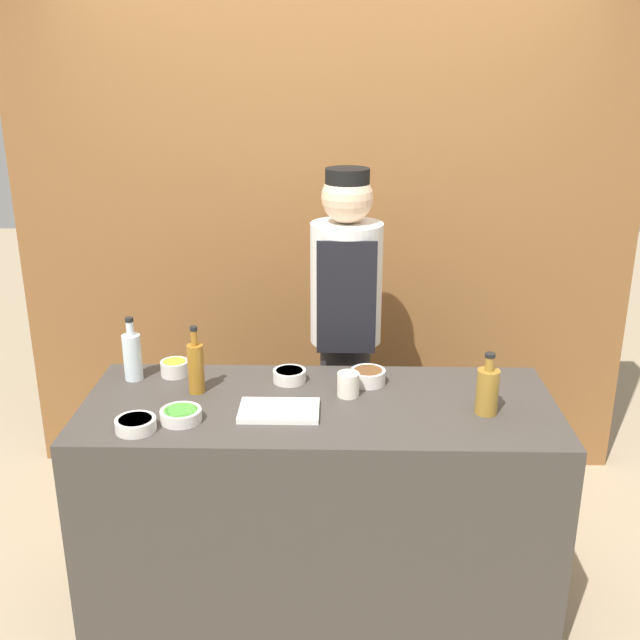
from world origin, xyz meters
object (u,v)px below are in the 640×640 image
Objects in this scene: sauce_bowl_yellow at (175,367)px; cup_cream at (348,384)px; bottle_amber at (196,367)px; chef_center at (346,335)px; bottle_clear at (132,355)px; cutting_board at (279,411)px; sauce_bowl_green at (181,415)px; bottle_vinegar at (487,390)px; sauce_bowl_purple at (136,424)px; sauce_bowl_red at (289,375)px; sauce_bowl_brown at (368,376)px.

sauce_bowl_yellow is 0.73m from cup_cream.
chef_center is (0.58, 0.54, -0.07)m from bottle_amber.
chef_center is at bearing 26.10° from bottle_clear.
bottle_amber is 1.03× the size of bottle_clear.
cutting_board is 1.08× the size of bottle_amber.
cup_cream reaches higher than sauce_bowl_green.
bottle_clear is at bearing -153.90° from chef_center.
cup_cream is (0.71, -0.18, 0.01)m from sauce_bowl_yellow.
cup_cream is (0.86, -0.14, -0.06)m from bottle_clear.
sauce_bowl_yellow is 0.49× the size of bottle_vinegar.
sauce_bowl_purple is 0.48m from sauce_bowl_yellow.
sauce_bowl_green is 1.12× the size of sauce_bowl_red.
bottle_amber is at bearing 151.93° from cutting_board.
cutting_board is 0.39m from bottle_amber.
sauce_bowl_yellow is 1.25m from bottle_vinegar.
chef_center reaches higher than sauce_bowl_red.
cutting_board is 0.76m from chef_center.
sauce_bowl_purple is at bearing -139.85° from sauce_bowl_red.
sauce_bowl_yellow is 0.87× the size of sauce_bowl_red.
sauce_bowl_brown is at bearing 55.58° from cup_cream.
bottle_amber is at bearing 171.80° from bottle_vinegar.
bottle_clear reaches higher than sauce_bowl_green.
bottle_amber is 0.79m from chef_center.
sauce_bowl_yellow is 0.56m from cutting_board.
sauce_bowl_brown is at bearing -2.26° from sauce_bowl_red.
sauce_bowl_green reaches higher than cutting_board.
bottle_vinegar is (0.74, -0.27, 0.06)m from sauce_bowl_red.
bottle_amber reaches higher than bottle_clear.
chef_center is at bearing 28.29° from sauce_bowl_yellow.
sauce_bowl_yellow is at bearing 175.30° from sauce_bowl_brown.
sauce_bowl_yellow is at bearing 173.69° from sauce_bowl_red.
cutting_board is (0.49, 0.14, -0.01)m from sauce_bowl_purple.
bottle_amber is at bearing -171.78° from sauce_bowl_brown.
bottle_clear reaches higher than sauce_bowl_purple.
chef_center is (0.86, 0.42, -0.07)m from bottle_clear.
bottle_clear is at bearing 178.70° from sauce_bowl_brown.
chef_center reaches higher than sauce_bowl_purple.
sauce_bowl_yellow is at bearing -151.71° from chef_center.
bottle_vinegar reaches higher than sauce_bowl_purple.
bottle_vinegar is at bearing -11.37° from bottle_clear.
sauce_bowl_purple is at bearing -153.11° from sauce_bowl_brown.
sauce_bowl_red is at bearing -0.82° from bottle_clear.
sauce_bowl_green is at bearing -127.18° from chef_center.
bottle_amber reaches higher than cutting_board.
bottle_amber is 2.89× the size of cup_cream.
cutting_board is 0.30m from cup_cream.
bottle_vinegar is at bearing -14.74° from sauce_bowl_yellow.
bottle_amber reaches higher than sauce_bowl_green.
sauce_bowl_brown is 0.50m from bottle_vinegar.
sauce_bowl_brown is 0.68m from bottle_amber.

